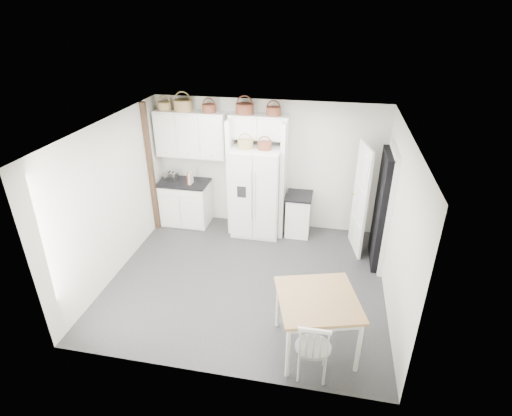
# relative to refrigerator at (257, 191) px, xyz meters

# --- Properties ---
(floor) EXTENTS (4.50, 4.50, 0.00)m
(floor) POSITION_rel_refrigerator_xyz_m (0.15, -1.62, -0.90)
(floor) COLOR #2A2A2C
(floor) RESTS_ON ground
(ceiling) EXTENTS (4.50, 4.50, 0.00)m
(ceiling) POSITION_rel_refrigerator_xyz_m (0.15, -1.62, 1.70)
(ceiling) COLOR white
(ceiling) RESTS_ON wall_back
(wall_back) EXTENTS (4.50, 0.00, 4.50)m
(wall_back) POSITION_rel_refrigerator_xyz_m (0.15, 0.38, 0.40)
(wall_back) COLOR silver
(wall_back) RESTS_ON floor
(wall_left) EXTENTS (0.00, 4.00, 4.00)m
(wall_left) POSITION_rel_refrigerator_xyz_m (-2.10, -1.62, 0.40)
(wall_left) COLOR silver
(wall_left) RESTS_ON floor
(wall_right) EXTENTS (0.00, 4.00, 4.00)m
(wall_right) POSITION_rel_refrigerator_xyz_m (2.40, -1.62, 0.40)
(wall_right) COLOR silver
(wall_right) RESTS_ON floor
(refrigerator) EXTENTS (0.93, 0.75, 1.79)m
(refrigerator) POSITION_rel_refrigerator_xyz_m (0.00, 0.00, 0.00)
(refrigerator) COLOR silver
(refrigerator) RESTS_ON floor
(base_cab_left) EXTENTS (0.97, 0.61, 0.90)m
(base_cab_left) POSITION_rel_refrigerator_xyz_m (-1.54, 0.08, -0.45)
(base_cab_left) COLOR silver
(base_cab_left) RESTS_ON floor
(base_cab_right) EXTENTS (0.46, 0.55, 0.81)m
(base_cab_right) POSITION_rel_refrigerator_xyz_m (0.83, 0.08, -0.49)
(base_cab_right) COLOR silver
(base_cab_right) RESTS_ON floor
(dining_table) EXTENTS (1.24, 1.24, 0.83)m
(dining_table) POSITION_rel_refrigerator_xyz_m (1.36, -2.92, -0.48)
(dining_table) COLOR olive
(dining_table) RESTS_ON floor
(windsor_chair) EXTENTS (0.45, 0.41, 0.90)m
(windsor_chair) POSITION_rel_refrigerator_xyz_m (1.36, -3.37, -0.45)
(windsor_chair) COLOR silver
(windsor_chair) RESTS_ON floor
(counter_left) EXTENTS (1.01, 0.65, 0.04)m
(counter_left) POSITION_rel_refrigerator_xyz_m (-1.54, 0.08, 0.02)
(counter_left) COLOR black
(counter_left) RESTS_ON base_cab_left
(counter_right) EXTENTS (0.50, 0.59, 0.04)m
(counter_right) POSITION_rel_refrigerator_xyz_m (0.83, 0.08, -0.07)
(counter_right) COLOR black
(counter_right) RESTS_ON base_cab_right
(toaster) EXTENTS (0.29, 0.21, 0.18)m
(toaster) POSITION_rel_refrigerator_xyz_m (-1.79, 0.08, 0.13)
(toaster) COLOR silver
(toaster) RESTS_ON counter_left
(cookbook_red) EXTENTS (0.06, 0.14, 0.21)m
(cookbook_red) POSITION_rel_refrigerator_xyz_m (-1.40, 0.00, 0.15)
(cookbook_red) COLOR #A32C14
(cookbook_red) RESTS_ON counter_left
(cookbook_cream) EXTENTS (0.05, 0.16, 0.24)m
(cookbook_cream) POSITION_rel_refrigerator_xyz_m (-1.35, 0.00, 0.16)
(cookbook_cream) COLOR beige
(cookbook_cream) RESTS_ON counter_left
(basket_upper_a) EXTENTS (0.27, 0.27, 0.15)m
(basket_upper_a) POSITION_rel_refrigerator_xyz_m (-1.84, 0.21, 1.53)
(basket_upper_a) COLOR olive
(basket_upper_a) RESTS_ON upper_cabinet
(basket_upper_b) EXTENTS (0.35, 0.35, 0.21)m
(basket_upper_b) POSITION_rel_refrigerator_xyz_m (-1.47, 0.21, 1.56)
(basket_upper_b) COLOR olive
(basket_upper_b) RESTS_ON upper_cabinet
(basket_upper_c) EXTENTS (0.26, 0.26, 0.15)m
(basket_upper_c) POSITION_rel_refrigerator_xyz_m (-0.96, 0.21, 1.53)
(basket_upper_c) COLOR maroon
(basket_upper_c) RESTS_ON upper_cabinet
(basket_bridge_a) EXTENTS (0.33, 0.33, 0.19)m
(basket_bridge_a) POSITION_rel_refrigerator_xyz_m (-0.27, 0.21, 1.55)
(basket_bridge_a) COLOR maroon
(basket_bridge_a) RESTS_ON bridge_cabinet
(basket_bridge_b) EXTENTS (0.27, 0.27, 0.15)m
(basket_bridge_b) POSITION_rel_refrigerator_xyz_m (0.27, 0.21, 1.53)
(basket_bridge_b) COLOR maroon
(basket_bridge_b) RESTS_ON bridge_cabinet
(basket_fridge_a) EXTENTS (0.29, 0.29, 0.15)m
(basket_fridge_a) POSITION_rel_refrigerator_xyz_m (-0.20, -0.10, 0.97)
(basket_fridge_a) COLOR olive
(basket_fridge_a) RESTS_ON refrigerator
(basket_fridge_b) EXTENTS (0.26, 0.26, 0.14)m
(basket_fridge_b) POSITION_rel_refrigerator_xyz_m (0.16, -0.10, 0.97)
(basket_fridge_b) COLOR maroon
(basket_fridge_b) RESTS_ON refrigerator
(upper_cabinet) EXTENTS (1.40, 0.34, 0.90)m
(upper_cabinet) POSITION_rel_refrigerator_xyz_m (-1.35, 0.21, 1.00)
(upper_cabinet) COLOR silver
(upper_cabinet) RESTS_ON wall_back
(bridge_cabinet) EXTENTS (1.12, 0.34, 0.45)m
(bridge_cabinet) POSITION_rel_refrigerator_xyz_m (0.00, 0.21, 1.23)
(bridge_cabinet) COLOR silver
(bridge_cabinet) RESTS_ON wall_back
(fridge_panel_left) EXTENTS (0.08, 0.60, 2.30)m
(fridge_panel_left) POSITION_rel_refrigerator_xyz_m (-0.51, 0.08, 0.25)
(fridge_panel_left) COLOR silver
(fridge_panel_left) RESTS_ON floor
(fridge_panel_right) EXTENTS (0.08, 0.60, 2.30)m
(fridge_panel_right) POSITION_rel_refrigerator_xyz_m (0.51, 0.08, 0.25)
(fridge_panel_right) COLOR silver
(fridge_panel_right) RESTS_ON floor
(trim_post) EXTENTS (0.09, 0.09, 2.60)m
(trim_post) POSITION_rel_refrigerator_xyz_m (-2.05, -0.27, 0.40)
(trim_post) COLOR black
(trim_post) RESTS_ON floor
(doorway_void) EXTENTS (0.18, 0.85, 2.05)m
(doorway_void) POSITION_rel_refrigerator_xyz_m (2.31, -0.62, 0.13)
(doorway_void) COLOR black
(doorway_void) RESTS_ON floor
(door_slab) EXTENTS (0.21, 0.79, 2.05)m
(door_slab) POSITION_rel_refrigerator_xyz_m (1.95, -0.28, 0.13)
(door_slab) COLOR white
(door_slab) RESTS_ON floor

